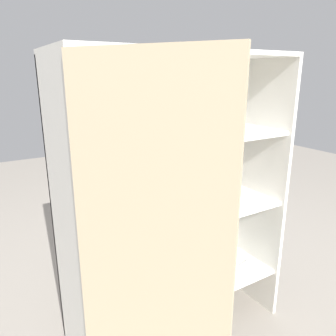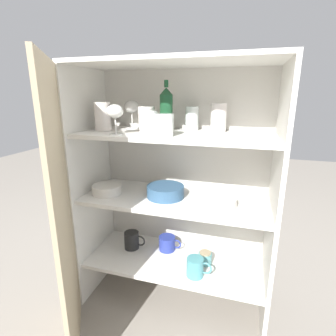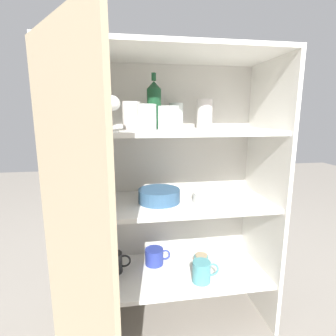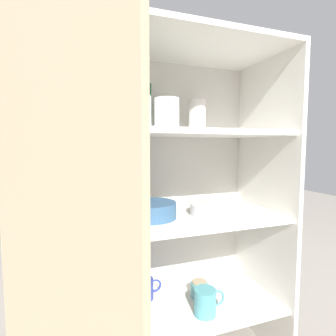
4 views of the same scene
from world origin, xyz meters
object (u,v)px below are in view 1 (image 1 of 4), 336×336
Objects in this scene: wine_bottle at (157,108)px; mixing_bowl_large at (167,204)px; serving_bowl_small at (101,226)px; plate_stack_white at (218,198)px; storage_jar at (202,262)px; coffee_mug_primary at (212,273)px.

mixing_bowl_large is (0.01, -0.06, -0.41)m from wine_bottle.
mixing_bowl_large is at bearing 7.93° from serving_bowl_small.
plate_stack_white is at bearing -19.40° from wine_bottle.
plate_stack_white is at bearing -53.41° from storage_jar.
coffee_mug_primary is (0.50, -0.05, -0.34)m from serving_bowl_small.
coffee_mug_primary is (0.20, -0.15, -0.76)m from wine_bottle.
coffee_mug_primary is (-0.07, -0.06, -0.34)m from plate_stack_white.
storage_jar is (0.22, 0.02, -0.37)m from mixing_bowl_large.
wine_bottle is 0.81m from storage_jar.
plate_stack_white is 0.57m from serving_bowl_small.
serving_bowl_small is (-0.30, -0.10, -0.41)m from wine_bottle.
wine_bottle is 0.41m from mixing_bowl_large.
wine_bottle is 0.80m from coffee_mug_primary.
plate_stack_white is at bearing -8.09° from mixing_bowl_large.
serving_bowl_small is at bearing 173.97° from coffee_mug_primary.
serving_bowl_small is 1.22× the size of coffee_mug_primary.
plate_stack_white is at bearing 40.13° from coffee_mug_primary.
wine_bottle is 0.52m from serving_bowl_small.
mixing_bowl_large is 0.41m from coffee_mug_primary.
serving_bowl_small is (-0.57, -0.01, 0.00)m from plate_stack_white.
plate_stack_white is at bearing 0.72° from serving_bowl_small.
plate_stack_white reaches higher than coffee_mug_primary.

